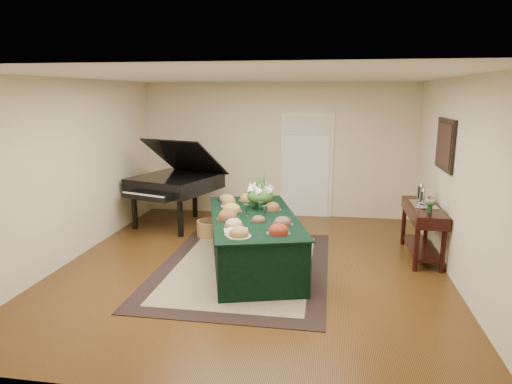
% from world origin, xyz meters
% --- Properties ---
extents(ground, '(6.00, 6.00, 0.00)m').
position_xyz_m(ground, '(0.00, 0.00, 0.00)').
color(ground, black).
rests_on(ground, ground).
extents(area_rug, '(2.43, 3.40, 0.01)m').
position_xyz_m(area_rug, '(-0.13, -0.05, 0.01)').
color(area_rug, black).
rests_on(area_rug, ground).
extents(kitchen_doorway, '(1.05, 0.07, 2.10)m').
position_xyz_m(kitchen_doorway, '(0.60, 2.97, 1.02)').
color(kitchen_doorway, white).
rests_on(kitchen_doorway, ground).
extents(buffet_table, '(1.84, 2.76, 0.76)m').
position_xyz_m(buffet_table, '(0.01, 0.04, 0.38)').
color(buffet_table, black).
rests_on(buffet_table, ground).
extents(food_platters, '(1.34, 2.38, 0.14)m').
position_xyz_m(food_platters, '(-0.08, 0.07, 0.81)').
color(food_platters, silver).
rests_on(food_platters, buffet_table).
extents(cutting_board, '(0.38, 0.38, 0.10)m').
position_xyz_m(cutting_board, '(-0.07, -0.79, 0.80)').
color(cutting_board, tan).
rests_on(cutting_board, buffet_table).
extents(green_goblets, '(0.35, 0.30, 0.18)m').
position_xyz_m(green_goblets, '(0.06, 0.04, 0.85)').
color(green_goblets, '#143321').
rests_on(green_goblets, buffet_table).
extents(floral_centerpiece, '(0.43, 0.43, 0.43)m').
position_xyz_m(floral_centerpiece, '(0.04, 0.47, 1.01)').
color(floral_centerpiece, '#143321').
rests_on(floral_centerpiece, buffet_table).
extents(grand_piano, '(1.82, 1.91, 1.67)m').
position_xyz_m(grand_piano, '(-1.81, 1.88, 0.83)').
color(grand_piano, black).
rests_on(grand_piano, ground).
extents(wicker_basket, '(0.45, 0.45, 0.28)m').
position_xyz_m(wicker_basket, '(-0.99, 1.29, 0.14)').
color(wicker_basket, olive).
rests_on(wicker_basket, ground).
extents(mahogany_sideboard, '(0.45, 1.42, 0.82)m').
position_xyz_m(mahogany_sideboard, '(2.50, 0.80, 0.63)').
color(mahogany_sideboard, black).
rests_on(mahogany_sideboard, ground).
extents(tea_service, '(0.34, 0.58, 0.30)m').
position_xyz_m(tea_service, '(2.50, 0.97, 0.93)').
color(tea_service, silver).
rests_on(tea_service, mahogany_sideboard).
extents(pink_bouquet, '(0.16, 0.16, 0.21)m').
position_xyz_m(pink_bouquet, '(2.50, 0.41, 0.95)').
color(pink_bouquet, '#143321').
rests_on(pink_bouquet, mahogany_sideboard).
extents(wall_painting, '(0.05, 0.95, 0.75)m').
position_xyz_m(wall_painting, '(2.72, 0.80, 1.75)').
color(wall_painting, black).
rests_on(wall_painting, ground).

